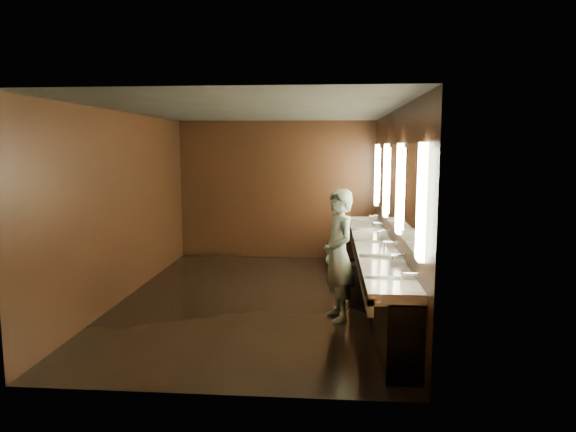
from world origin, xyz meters
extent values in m
plane|color=black|center=(0.00, 0.00, 0.00)|extent=(6.00, 6.00, 0.00)
cube|color=#2D2D2B|center=(0.00, 0.00, 2.80)|extent=(4.00, 6.00, 0.02)
cube|color=black|center=(0.00, 3.00, 1.40)|extent=(4.00, 0.02, 2.80)
cube|color=black|center=(0.00, -3.00, 1.40)|extent=(4.00, 0.02, 2.80)
cube|color=black|center=(-2.00, 0.00, 1.40)|extent=(0.02, 6.00, 2.80)
cube|color=black|center=(2.00, 0.00, 1.40)|extent=(0.02, 6.00, 2.80)
cube|color=black|center=(1.82, 0.00, 0.40)|extent=(0.36, 5.40, 0.81)
cube|color=white|center=(1.73, 0.00, 0.85)|extent=(0.55, 5.40, 0.12)
cube|color=white|center=(1.48, 0.00, 0.77)|extent=(0.06, 5.40, 0.18)
cylinder|color=silver|center=(1.91, -2.20, 0.99)|extent=(0.18, 0.04, 0.04)
cylinder|color=silver|center=(1.91, -1.32, 0.99)|extent=(0.18, 0.04, 0.04)
cylinder|color=silver|center=(1.91, -0.44, 0.99)|extent=(0.18, 0.04, 0.04)
cylinder|color=silver|center=(1.91, 0.44, 0.99)|extent=(0.18, 0.04, 0.04)
cylinder|color=silver|center=(1.91, 1.32, 0.99)|extent=(0.18, 0.04, 0.04)
cylinder|color=silver|center=(1.91, 2.20, 0.99)|extent=(0.18, 0.04, 0.04)
cube|color=#FCF3BD|center=(1.97, -2.40, 1.75)|extent=(0.06, 0.22, 1.15)
cube|color=white|center=(1.99, -1.60, 1.75)|extent=(0.03, 1.32, 1.15)
cube|color=#FCF3BD|center=(1.97, -0.80, 1.75)|extent=(0.06, 0.23, 1.15)
cube|color=white|center=(1.99, 0.00, 1.75)|extent=(0.03, 1.32, 1.15)
cube|color=#FCF3BD|center=(1.97, 0.80, 1.75)|extent=(0.06, 0.23, 1.15)
cube|color=white|center=(1.99, 1.60, 1.75)|extent=(0.03, 1.32, 1.15)
cube|color=#FCF3BD|center=(1.97, 2.40, 1.75)|extent=(0.06, 0.22, 1.15)
imported|color=#96D0E0|center=(1.21, -0.78, 0.87)|extent=(0.60, 0.73, 1.74)
cylinder|color=black|center=(1.58, -0.17, 0.31)|extent=(0.51, 0.51, 0.61)
camera|label=1|loc=(1.08, -7.42, 2.28)|focal=32.00mm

